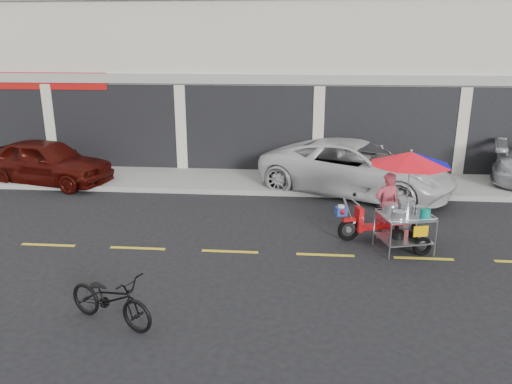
# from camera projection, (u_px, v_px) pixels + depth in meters

# --- Properties ---
(ground) EXTENTS (90.00, 90.00, 0.00)m
(ground) POSITION_uv_depth(u_px,v_px,m) (325.00, 255.00, 10.37)
(ground) COLOR black
(sidewalk) EXTENTS (45.00, 3.00, 0.15)m
(sidewalk) POSITION_uv_depth(u_px,v_px,m) (317.00, 181.00, 15.59)
(sidewalk) COLOR gray
(sidewalk) RESTS_ON ground
(shophouse_block) EXTENTS (36.00, 8.11, 10.40)m
(shophouse_block) POSITION_uv_depth(u_px,v_px,m) (392.00, 41.00, 18.99)
(shophouse_block) COLOR beige
(shophouse_block) RESTS_ON ground
(centerline) EXTENTS (42.00, 0.10, 0.01)m
(centerline) POSITION_uv_depth(u_px,v_px,m) (325.00, 255.00, 10.37)
(centerline) COLOR gold
(centerline) RESTS_ON ground
(maroon_sedan) EXTENTS (4.39, 2.56, 1.40)m
(maroon_sedan) POSITION_uv_depth(u_px,v_px,m) (46.00, 162.00, 15.34)
(maroon_sedan) COLOR #370905
(maroon_sedan) RESTS_ON ground
(white_pickup) EXTENTS (6.03, 4.56, 1.52)m
(white_pickup) POSITION_uv_depth(u_px,v_px,m) (356.00, 168.00, 14.35)
(white_pickup) COLOR silver
(white_pickup) RESTS_ON ground
(near_bicycle) EXTENTS (1.72, 1.17, 0.86)m
(near_bicycle) POSITION_uv_depth(u_px,v_px,m) (110.00, 298.00, 7.76)
(near_bicycle) COLOR black
(near_bicycle) RESTS_ON ground
(food_vendor_rig) EXTENTS (2.48, 2.04, 2.18)m
(food_vendor_rig) POSITION_uv_depth(u_px,v_px,m) (400.00, 185.00, 10.49)
(food_vendor_rig) COLOR black
(food_vendor_rig) RESTS_ON ground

